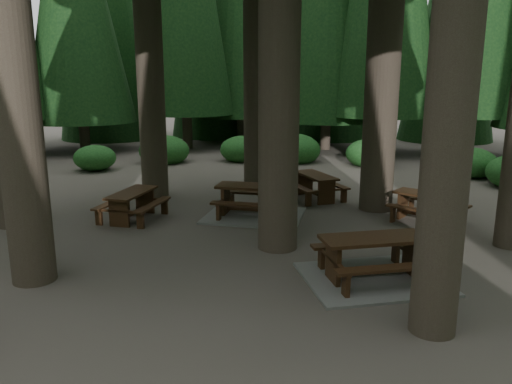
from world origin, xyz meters
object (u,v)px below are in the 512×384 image
(picnic_table_c, at_px, (254,206))
(picnic_table_d, at_px, (429,203))
(picnic_table_b, at_px, (132,201))
(picnic_table_a, at_px, (373,265))
(picnic_table_f, at_px, (315,183))

(picnic_table_c, height_order, picnic_table_d, picnic_table_c)
(picnic_table_b, height_order, picnic_table_c, picnic_table_c)
(picnic_table_d, bearing_deg, picnic_table_c, -146.25)
(picnic_table_a, relative_size, picnic_table_c, 1.14)
(picnic_table_b, xyz_separation_m, picnic_table_d, (7.17, 2.34, 0.00))
(picnic_table_f, bearing_deg, picnic_table_c, -64.26)
(picnic_table_a, bearing_deg, picnic_table_d, 47.56)
(picnic_table_b, bearing_deg, picnic_table_d, -77.10)
(picnic_table_b, distance_m, picnic_table_f, 5.43)
(picnic_table_b, xyz_separation_m, picnic_table_c, (2.85, 1.31, -0.19))
(picnic_table_a, distance_m, picnic_table_c, 4.74)
(picnic_table_b, bearing_deg, picnic_table_a, -112.06)
(picnic_table_f, bearing_deg, picnic_table_b, -87.09)
(picnic_table_b, relative_size, picnic_table_c, 0.66)
(picnic_table_a, bearing_deg, picnic_table_b, 131.91)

